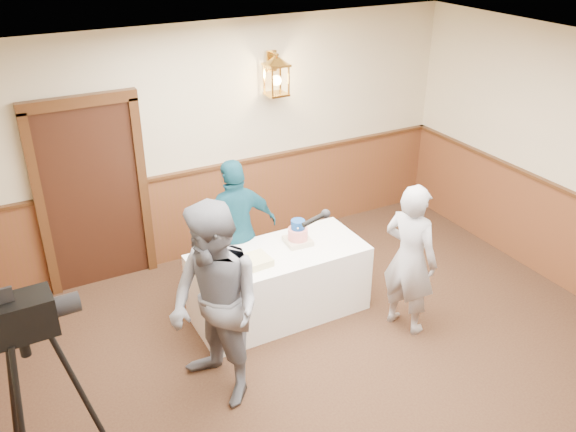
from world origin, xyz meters
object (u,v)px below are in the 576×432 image
object	(u,v)px
display_table	(279,283)
tv_camera_rig	(43,422)
sheet_cake_yellow	(252,262)
assistant_p	(237,231)
sheet_cake_green	(213,260)
interviewer	(216,307)
tiered_cake	(298,234)
baker	(410,259)

from	to	relation	value
display_table	tv_camera_rig	bearing A→B (deg)	-151.71
sheet_cake_yellow	tv_camera_rig	xyz separation A→B (m)	(-2.13, -1.23, 0.02)
assistant_p	tv_camera_rig	bearing A→B (deg)	36.57
sheet_cake_green	interviewer	size ratio (longest dim) A/B	0.18
display_table	assistant_p	distance (m)	0.71
tiered_cake	interviewer	world-z (taller)	interviewer
tv_camera_rig	baker	bearing A→B (deg)	7.11
display_table	baker	world-z (taller)	baker
interviewer	tv_camera_rig	distance (m)	1.55
display_table	tv_camera_rig	size ratio (longest dim) A/B	1.01
tiered_cake	tv_camera_rig	size ratio (longest dim) A/B	0.16
assistant_p	tv_camera_rig	xyz separation A→B (m)	(-2.24, -1.84, -0.00)
tiered_cake	display_table	bearing A→B (deg)	-165.63
tiered_cake	baker	size ratio (longest dim) A/B	0.17
sheet_cake_green	baker	distance (m)	1.94
sheet_cake_yellow	tiered_cake	bearing A→B (deg)	15.86
sheet_cake_yellow	interviewer	xyz separation A→B (m)	(-0.66, -0.71, 0.14)
sheet_cake_green	assistant_p	bearing A→B (deg)	42.81
sheet_cake_yellow	sheet_cake_green	xyz separation A→B (m)	(-0.33, 0.21, 0.00)
sheet_cake_yellow	baker	bearing A→B (deg)	-26.76
tv_camera_rig	display_table	bearing A→B (deg)	26.86
display_table	sheet_cake_yellow	xyz separation A→B (m)	(-0.35, -0.11, 0.41)
sheet_cake_yellow	baker	distance (m)	1.55
sheet_cake_yellow	tv_camera_rig	world-z (taller)	tv_camera_rig
sheet_cake_green	assistant_p	size ratio (longest dim) A/B	0.21
baker	assistant_p	xyz separation A→B (m)	(-1.28, 1.32, 0.01)
tiered_cake	assistant_p	distance (m)	0.67
assistant_p	tiered_cake	bearing A→B (deg)	135.12
tiered_cake	tv_camera_rig	distance (m)	3.07
display_table	sheet_cake_yellow	bearing A→B (deg)	-163.04
display_table	sheet_cake_green	bearing A→B (deg)	170.91
baker	tv_camera_rig	bearing A→B (deg)	78.78
assistant_p	sheet_cake_yellow	bearing A→B (deg)	77.01
display_table	baker	distance (m)	1.38
baker	tv_camera_rig	size ratio (longest dim) A/B	0.89
baker	tv_camera_rig	xyz separation A→B (m)	(-3.51, -0.53, 0.01)
tiered_cake	baker	world-z (taller)	baker
sheet_cake_yellow	assistant_p	bearing A→B (deg)	79.97
baker	tv_camera_rig	world-z (taller)	tv_camera_rig
baker	tiered_cake	bearing A→B (deg)	22.01
display_table	baker	bearing A→B (deg)	-37.83
interviewer	assistant_p	distance (m)	1.55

